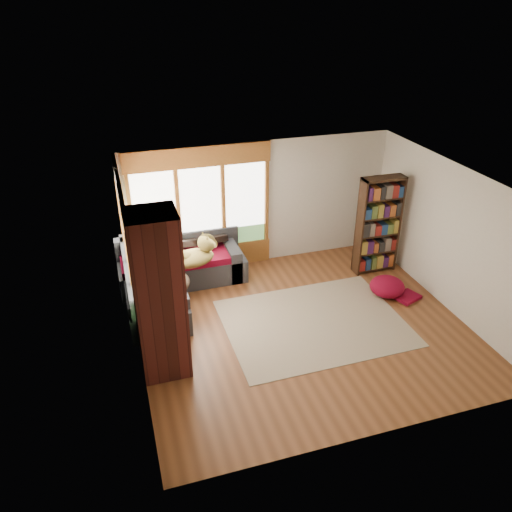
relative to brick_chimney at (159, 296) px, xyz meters
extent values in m
plane|color=brown|center=(2.40, 0.35, -1.30)|extent=(5.50, 5.50, 0.00)
plane|color=white|center=(2.40, 0.35, 1.30)|extent=(5.50, 5.50, 0.00)
cube|color=silver|center=(2.40, 2.85, 0.00)|extent=(5.50, 0.04, 2.60)
cube|color=silver|center=(2.40, -2.15, 0.00)|extent=(5.50, 0.04, 2.60)
cube|color=silver|center=(-0.35, 0.35, 0.00)|extent=(0.04, 5.00, 2.60)
cube|color=silver|center=(5.15, 0.35, 0.00)|extent=(0.04, 5.00, 2.60)
cube|color=#995E27|center=(1.20, 2.82, 0.05)|extent=(2.82, 0.10, 1.90)
cube|color=white|center=(1.20, 2.82, 0.05)|extent=(2.54, 0.09, 1.62)
cube|color=#995E27|center=(-0.32, 1.55, 0.05)|extent=(0.10, 2.62, 1.90)
cube|color=white|center=(-0.32, 1.55, 0.05)|extent=(0.09, 2.36, 1.62)
cube|color=gray|center=(-0.29, 2.38, 0.45)|extent=(0.03, 0.72, 0.90)
cube|color=#471914|center=(0.00, 0.00, 0.00)|extent=(0.70, 0.70, 2.60)
cube|color=#292A2E|center=(0.75, 2.40, -1.09)|extent=(2.20, 0.90, 0.42)
cube|color=#292A2E|center=(0.75, 2.75, -0.69)|extent=(2.20, 0.20, 0.38)
cube|color=#292A2E|center=(1.75, 2.40, -1.00)|extent=(0.20, 0.90, 0.60)
cube|color=maroon|center=(0.65, 2.28, -0.82)|extent=(1.90, 0.66, 0.12)
cube|color=#292A2E|center=(0.10, 1.75, -1.09)|extent=(0.90, 2.20, 0.42)
cube|color=#292A2E|center=(-0.25, 1.75, -0.69)|extent=(0.20, 2.20, 0.38)
cube|color=#292A2E|center=(0.10, 0.75, -1.00)|extent=(0.90, 0.20, 0.60)
cube|color=maroon|center=(0.22, 1.40, -0.82)|extent=(0.66, 1.20, 0.12)
cube|color=maroon|center=(0.22, 2.35, -0.82)|extent=(0.66, 0.66, 0.12)
cube|color=beige|center=(2.63, 0.38, -1.29)|extent=(3.10, 2.38, 0.01)
cube|color=#341E11|center=(4.95, 1.75, -0.29)|extent=(0.04, 0.29, 2.02)
cube|color=#341E11|center=(4.13, 1.75, -0.29)|extent=(0.04, 0.29, 2.02)
cube|color=#341E11|center=(4.54, 1.89, -0.29)|extent=(0.86, 0.02, 2.02)
cube|color=#341E11|center=(4.54, 1.75, -1.24)|extent=(0.78, 0.27, 0.03)
cube|color=#341E11|center=(4.54, 1.75, -0.86)|extent=(0.78, 0.27, 0.03)
cube|color=#341E11|center=(4.54, 1.75, -0.47)|extent=(0.78, 0.27, 0.03)
cube|color=#341E11|center=(4.54, 1.75, -0.09)|extent=(0.78, 0.27, 0.03)
cube|color=#341E11|center=(4.54, 1.75, 0.29)|extent=(0.78, 0.27, 0.03)
cube|color=#341E11|center=(4.54, 1.75, 0.68)|extent=(0.78, 0.27, 0.03)
cube|color=#726659|center=(4.54, 1.73, -0.29)|extent=(0.74, 0.21, 1.86)
ellipsoid|color=maroon|center=(4.31, 0.82, -1.11)|extent=(0.78, 0.78, 0.35)
ellipsoid|color=brown|center=(0.82, 1.98, -0.55)|extent=(0.95, 0.73, 0.29)
sphere|color=brown|center=(1.12, 2.06, -0.41)|extent=(0.41, 0.41, 0.34)
cone|color=brown|center=(1.07, 2.04, -0.28)|extent=(0.15, 0.15, 0.15)
ellipsoid|color=black|center=(0.42, 1.25, -0.60)|extent=(0.57, 0.75, 0.23)
sphere|color=black|center=(0.47, 1.49, -0.49)|extent=(0.33, 0.33, 0.27)
cone|color=black|center=(0.46, 1.45, -0.38)|extent=(0.12, 0.12, 0.12)
cube|color=black|center=(1.45, 2.61, -0.52)|extent=(0.45, 0.12, 0.45)
cube|color=black|center=(0.85, 2.61, -0.52)|extent=(0.45, 0.12, 0.45)
cube|color=black|center=(-0.08, 2.15, -0.52)|extent=(0.45, 0.12, 0.45)
cube|color=black|center=(-0.08, 1.05, -0.52)|extent=(0.45, 0.12, 0.45)
cube|color=maroon|center=(0.25, 2.61, -0.52)|extent=(0.42, 0.12, 0.42)
camera|label=1|loc=(-0.45, -6.12, 3.90)|focal=35.00mm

